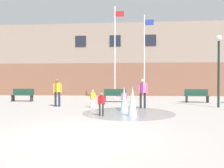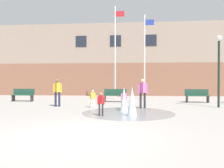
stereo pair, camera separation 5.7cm
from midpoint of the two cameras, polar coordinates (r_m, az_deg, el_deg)
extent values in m
plane|color=gray|center=(6.08, -9.49, -13.23)|extent=(100.00, 100.00, 0.00)
cube|color=brown|center=(24.88, 1.48, 1.17)|extent=(36.00, 6.00, 3.30)
cube|color=gray|center=(25.18, 1.48, 9.54)|extent=(36.00, 6.00, 4.03)
cube|color=#1E232D|center=(22.74, -7.99, 10.99)|extent=(1.10, 0.06, 1.10)
cube|color=#1E232D|center=(22.24, 1.01, 11.23)|extent=(1.10, 0.06, 1.10)
cube|color=#1E232D|center=(22.28, 10.21, 11.20)|extent=(1.10, 0.06, 1.10)
cylinder|color=gray|center=(10.22, 4.38, -7.48)|extent=(4.25, 4.25, 0.01)
cone|color=silver|center=(9.16, 5.47, -4.54)|extent=(0.40, 0.40, 1.25)
cone|color=silver|center=(10.71, 3.32, -3.91)|extent=(0.39, 0.39, 1.19)
cube|color=#28282D|center=(17.41, -24.28, -3.42)|extent=(0.06, 0.40, 0.44)
cube|color=#28282D|center=(16.78, -20.09, -3.56)|extent=(0.06, 0.40, 0.44)
cube|color=#1E4233|center=(17.07, -22.23, -2.67)|extent=(1.60, 0.44, 0.05)
cube|color=#1E4233|center=(17.23, -21.93, -1.85)|extent=(1.60, 0.04, 0.42)
cube|color=#28282D|center=(15.38, -1.69, -3.90)|extent=(0.06, 0.40, 0.44)
cube|color=#28282D|center=(15.29, 3.54, -3.93)|extent=(0.06, 0.40, 0.44)
cube|color=#1E4233|center=(15.30, 0.92, -3.00)|extent=(1.60, 0.44, 0.05)
cube|color=#1E4233|center=(15.49, 0.97, -2.09)|extent=(1.60, 0.04, 0.42)
cube|color=#28282D|center=(15.88, 19.06, -3.79)|extent=(0.06, 0.40, 0.44)
cube|color=#28282D|center=(16.28, 23.85, -3.70)|extent=(0.06, 0.40, 0.44)
cube|color=#1E4233|center=(16.05, 21.49, -2.88)|extent=(1.60, 0.44, 0.05)
cube|color=#1E4233|center=(16.23, 21.29, -2.01)|extent=(1.60, 0.04, 0.42)
cylinder|color=#28282D|center=(11.96, 7.63, -4.28)|extent=(0.12, 0.12, 0.84)
cylinder|color=#28282D|center=(11.97, 8.68, -4.28)|extent=(0.12, 0.12, 0.84)
cube|color=pink|center=(11.92, 8.16, -0.97)|extent=(0.35, 0.39, 0.54)
sphere|color=beige|center=(11.92, 8.16, 0.83)|extent=(0.21, 0.21, 0.21)
cylinder|color=pink|center=(11.92, 7.15, -1.24)|extent=(0.08, 0.08, 0.55)
cylinder|color=pink|center=(11.94, 9.17, -1.24)|extent=(0.08, 0.08, 0.55)
cylinder|color=#1E233D|center=(11.36, 2.92, -5.35)|extent=(0.07, 0.07, 0.52)
cylinder|color=#1E233D|center=(11.35, 3.61, -5.35)|extent=(0.07, 0.07, 0.52)
cube|color=pink|center=(11.32, 3.27, -3.20)|extent=(0.24, 0.19, 0.33)
sphere|color=#997051|center=(11.30, 3.27, -2.02)|extent=(0.13, 0.13, 0.13)
cylinder|color=pink|center=(11.33, 2.61, -3.37)|extent=(0.05, 0.05, 0.34)
cylinder|color=pink|center=(11.32, 3.93, -3.37)|extent=(0.05, 0.05, 0.34)
cylinder|color=#28282D|center=(9.29, -3.14, -6.72)|extent=(0.07, 0.07, 0.52)
cylinder|color=#28282D|center=(9.27, -2.30, -6.73)|extent=(0.07, 0.07, 0.52)
cube|color=red|center=(9.23, -2.72, -4.09)|extent=(0.24, 0.22, 0.33)
sphere|color=#997051|center=(9.22, -2.72, -2.65)|extent=(0.13, 0.13, 0.13)
cylinder|color=red|center=(9.25, -3.52, -4.29)|extent=(0.05, 0.05, 0.34)
cylinder|color=red|center=(9.22, -1.92, -4.31)|extent=(0.05, 0.05, 0.34)
cylinder|color=silver|center=(12.09, -5.23, -4.98)|extent=(0.07, 0.07, 0.52)
cylinder|color=silver|center=(12.07, -4.59, -4.99)|extent=(0.07, 0.07, 0.52)
cube|color=gold|center=(12.04, -4.91, -2.96)|extent=(0.23, 0.17, 0.33)
sphere|color=beige|center=(12.03, -4.91, -1.86)|extent=(0.13, 0.13, 0.13)
cylinder|color=gold|center=(12.07, -5.52, -3.12)|extent=(0.05, 0.05, 0.34)
cylinder|color=gold|center=(12.02, -4.30, -3.13)|extent=(0.05, 0.05, 0.34)
cylinder|color=#1E233D|center=(13.06, -14.40, -3.87)|extent=(0.12, 0.12, 0.84)
cylinder|color=#1E233D|center=(12.99, -13.48, -3.89)|extent=(0.12, 0.12, 0.84)
cube|color=gold|center=(12.99, -13.95, -0.85)|extent=(0.37, 0.39, 0.54)
sphere|color=brown|center=(12.98, -13.96, 0.81)|extent=(0.21, 0.21, 0.21)
cylinder|color=gold|center=(13.06, -14.82, -1.08)|extent=(0.08, 0.08, 0.55)
cylinder|color=gold|center=(12.92, -13.07, -1.10)|extent=(0.08, 0.08, 0.55)
cylinder|color=silver|center=(17.97, 0.92, 8.16)|extent=(0.10, 0.10, 7.57)
cube|color=#B21E23|center=(18.63, 2.21, 17.86)|extent=(0.70, 0.02, 0.45)
cylinder|color=silver|center=(17.93, 8.60, 6.97)|extent=(0.10, 0.10, 6.82)
cube|color=#233893|center=(18.47, 9.91, 15.59)|extent=(0.70, 0.02, 0.45)
cylinder|color=#192D23|center=(13.55, 26.23, 2.29)|extent=(0.12, 0.12, 3.70)
sphere|color=white|center=(13.75, 26.28, 10.70)|extent=(0.32, 0.32, 0.32)
camera|label=1|loc=(0.03, -89.87, 0.00)|focal=35.00mm
camera|label=2|loc=(0.03, 90.13, 0.00)|focal=35.00mm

